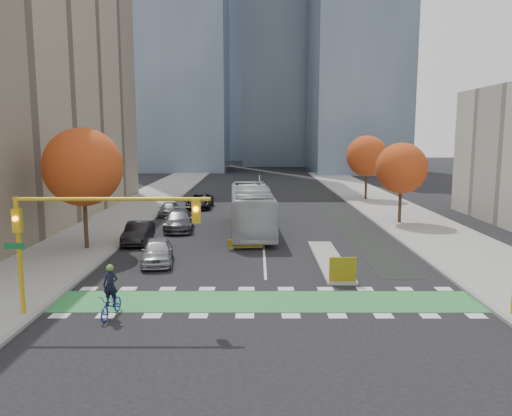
{
  "coord_description": "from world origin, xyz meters",
  "views": [
    {
      "loc": [
        -0.48,
        -21.0,
        7.76
      ],
      "look_at": [
        -0.53,
        11.21,
        3.0
      ],
      "focal_mm": 35.0,
      "sensor_mm": 36.0,
      "label": 1
    }
  ],
  "objects_px": {
    "parked_car_d": "(200,201)",
    "traffic_signal_west": "(79,224)",
    "parked_car_e": "(169,209)",
    "hazard_board": "(343,269)",
    "tree_east_near": "(401,168)",
    "tree_east_far": "(367,156)",
    "parked_car_b": "(138,233)",
    "parked_car_a": "(157,251)",
    "parked_car_c": "(179,220)",
    "tree_west": "(83,167)",
    "cyclist": "(111,299)",
    "bus": "(251,209)"
  },
  "relations": [
    {
      "from": "cyclist",
      "to": "bus",
      "type": "xyz_separation_m",
      "value": [
        5.8,
        18.85,
        1.08
      ]
    },
    {
      "from": "cyclist",
      "to": "parked_car_c",
      "type": "xyz_separation_m",
      "value": [
        -0.15,
        19.66,
        0.03
      ]
    },
    {
      "from": "cyclist",
      "to": "parked_car_c",
      "type": "height_order",
      "value": "cyclist"
    },
    {
      "from": "tree_east_far",
      "to": "traffic_signal_west",
      "type": "relative_size",
      "value": 0.9
    },
    {
      "from": "hazard_board",
      "to": "bus",
      "type": "relative_size",
      "value": 0.11
    },
    {
      "from": "tree_west",
      "to": "parked_car_d",
      "type": "height_order",
      "value": "tree_west"
    },
    {
      "from": "hazard_board",
      "to": "parked_car_a",
      "type": "relative_size",
      "value": 0.31
    },
    {
      "from": "tree_east_near",
      "to": "parked_car_a",
      "type": "xyz_separation_m",
      "value": [
        -18.5,
        -13.54,
        -4.1
      ]
    },
    {
      "from": "tree_west",
      "to": "tree_east_far",
      "type": "xyz_separation_m",
      "value": [
        24.5,
        26.0,
        -0.38
      ]
    },
    {
      "from": "tree_west",
      "to": "parked_car_e",
      "type": "distance_m",
      "value": 15.64
    },
    {
      "from": "parked_car_c",
      "to": "bus",
      "type": "bearing_deg",
      "value": -13.06
    },
    {
      "from": "parked_car_a",
      "to": "parked_car_c",
      "type": "relative_size",
      "value": 0.81
    },
    {
      "from": "bus",
      "to": "parked_car_e",
      "type": "relative_size",
      "value": 3.39
    },
    {
      "from": "parked_car_c",
      "to": "hazard_board",
      "type": "bearing_deg",
      "value": -59.36
    },
    {
      "from": "parked_car_d",
      "to": "parked_car_e",
      "type": "xyz_separation_m",
      "value": [
        -2.47,
        -5.0,
        -0.08
      ]
    },
    {
      "from": "parked_car_e",
      "to": "cyclist",
      "type": "bearing_deg",
      "value": -84.26
    },
    {
      "from": "tree_east_far",
      "to": "parked_car_e",
      "type": "distance_m",
      "value": 24.8
    },
    {
      "from": "parked_car_c",
      "to": "parked_car_d",
      "type": "bearing_deg",
      "value": 83.12
    },
    {
      "from": "bus",
      "to": "parked_car_a",
      "type": "xyz_separation_m",
      "value": [
        -5.59,
        -9.89,
        -1.09
      ]
    },
    {
      "from": "tree_east_far",
      "to": "parked_car_b",
      "type": "distance_m",
      "value": 32.41
    },
    {
      "from": "bus",
      "to": "tree_east_near",
      "type": "bearing_deg",
      "value": 12.84
    },
    {
      "from": "tree_east_far",
      "to": "bus",
      "type": "relative_size",
      "value": 0.58
    },
    {
      "from": "tree_east_far",
      "to": "cyclist",
      "type": "bearing_deg",
      "value": -116.52
    },
    {
      "from": "cyclist",
      "to": "parked_car_a",
      "type": "bearing_deg",
      "value": 95.94
    },
    {
      "from": "cyclist",
      "to": "parked_car_a",
      "type": "distance_m",
      "value": 8.97
    },
    {
      "from": "cyclist",
      "to": "parked_car_d",
      "type": "xyz_separation_m",
      "value": [
        0.18,
        32.03,
        -0.02
      ]
    },
    {
      "from": "parked_car_a",
      "to": "parked_car_e",
      "type": "relative_size",
      "value": 1.14
    },
    {
      "from": "parked_car_e",
      "to": "parked_car_b",
      "type": "bearing_deg",
      "value": -89.1
    },
    {
      "from": "parked_car_b",
      "to": "hazard_board",
      "type": "bearing_deg",
      "value": -39.03
    },
    {
      "from": "parked_car_e",
      "to": "tree_west",
      "type": "bearing_deg",
      "value": -100.77
    },
    {
      "from": "parked_car_a",
      "to": "parked_car_e",
      "type": "height_order",
      "value": "parked_car_a"
    },
    {
      "from": "tree_east_near",
      "to": "traffic_signal_west",
      "type": "bearing_deg",
      "value": -131.52
    },
    {
      "from": "bus",
      "to": "parked_car_d",
      "type": "distance_m",
      "value": 14.36
    },
    {
      "from": "hazard_board",
      "to": "tree_east_near",
      "type": "relative_size",
      "value": 0.2
    },
    {
      "from": "tree_west",
      "to": "parked_car_a",
      "type": "height_order",
      "value": "tree_west"
    },
    {
      "from": "tree_east_near",
      "to": "parked_car_b",
      "type": "distance_m",
      "value": 22.79
    },
    {
      "from": "bus",
      "to": "parked_car_d",
      "type": "height_order",
      "value": "bus"
    },
    {
      "from": "parked_car_b",
      "to": "parked_car_c",
      "type": "distance_m",
      "value": 5.44
    },
    {
      "from": "tree_west",
      "to": "tree_east_far",
      "type": "height_order",
      "value": "tree_west"
    },
    {
      "from": "parked_car_b",
      "to": "parked_car_d",
      "type": "distance_m",
      "value": 17.54
    },
    {
      "from": "parked_car_d",
      "to": "traffic_signal_west",
      "type": "bearing_deg",
      "value": -91.37
    },
    {
      "from": "tree_east_near",
      "to": "parked_car_a",
      "type": "relative_size",
      "value": 1.58
    },
    {
      "from": "traffic_signal_west",
      "to": "bus",
      "type": "bearing_deg",
      "value": 69.6
    },
    {
      "from": "tree_east_near",
      "to": "tree_east_far",
      "type": "distance_m",
      "value": 16.01
    },
    {
      "from": "tree_east_far",
      "to": "cyclist",
      "type": "xyz_separation_m",
      "value": [
        -19.21,
        -38.5,
        -4.47
      ]
    },
    {
      "from": "bus",
      "to": "parked_car_e",
      "type": "bearing_deg",
      "value": 131.76
    },
    {
      "from": "hazard_board",
      "to": "parked_car_b",
      "type": "distance_m",
      "value": 16.38
    },
    {
      "from": "tree_west",
      "to": "tree_east_near",
      "type": "xyz_separation_m",
      "value": [
        24.0,
        10.0,
        -0.75
      ]
    },
    {
      "from": "tree_east_far",
      "to": "parked_car_b",
      "type": "bearing_deg",
      "value": -132.04
    },
    {
      "from": "tree_east_near",
      "to": "parked_car_b",
      "type": "xyz_separation_m",
      "value": [
        -21.0,
        -7.84,
        -4.1
      ]
    }
  ]
}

